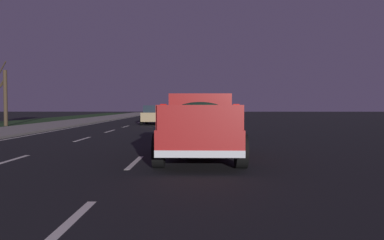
{
  "coord_description": "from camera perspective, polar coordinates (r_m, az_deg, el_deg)",
  "views": [
    {
      "loc": [
        -0.6,
        -3.39,
        1.51
      ],
      "look_at": [
        12.57,
        -3.24,
        1.03
      ],
      "focal_mm": 36.25,
      "sensor_mm": 36.0,
      "label": 1
    }
  ],
  "objects": [
    {
      "name": "sidewalk_shoulder",
      "position": [
        29.69,
        -20.77,
        -0.83
      ],
      "size": [
        108.0,
        4.0,
        0.12
      ],
      "primitive_type": "cube",
      "color": "gray",
      "rests_on": "ground"
    },
    {
      "name": "bare_tree_far",
      "position": [
        32.31,
        -25.81,
        3.23
      ],
      "size": [
        1.05,
        1.25,
        4.88
      ],
      "color": "#423323",
      "rests_on": "ground"
    },
    {
      "name": "pickup_truck",
      "position": [
        11.23,
        1.2,
        -0.6
      ],
      "size": [
        5.45,
        2.33,
        1.87
      ],
      "color": "maroon",
      "rests_on": "ground"
    },
    {
      "name": "lane_markings",
      "position": [
        31.91,
        -11.04,
        -0.64
      ],
      "size": [
        108.99,
        7.04,
        0.01
      ],
      "color": "silver",
      "rests_on": "ground"
    },
    {
      "name": "sedan_silver",
      "position": [
        32.85,
        0.52,
        0.84
      ],
      "size": [
        4.45,
        2.1,
        1.54
      ],
      "color": "#B2B5BA",
      "rests_on": "ground"
    },
    {
      "name": "sedan_black",
      "position": [
        18.39,
        1.31,
        -0.15
      ],
      "size": [
        4.41,
        2.04,
        1.54
      ],
      "color": "black",
      "rests_on": "ground"
    },
    {
      "name": "sedan_tan",
      "position": [
        31.83,
        -5.47,
        0.79
      ],
      "size": [
        4.41,
        2.04,
        1.54
      ],
      "color": "#9E845B",
      "rests_on": "ground"
    },
    {
      "name": "ground",
      "position": [
        27.85,
        -6.35,
        -1.01
      ],
      "size": [
        144.0,
        144.0,
        0.0
      ],
      "primitive_type": "plane",
      "color": "black"
    }
  ]
}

